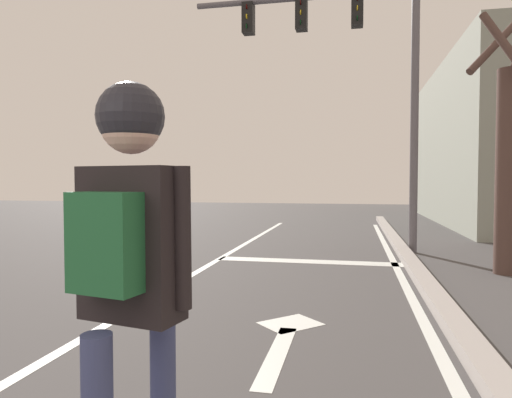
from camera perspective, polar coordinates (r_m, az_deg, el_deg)
The scene contains 9 objects.
lane_line_center at distance 6.26m, azimuth -11.35°, elevation -11.16°, with size 0.12×20.00×0.01m, color silver.
lane_line_curbside at distance 5.82m, azimuth 19.17°, elevation -12.27°, with size 0.12×20.00×0.01m, color silver.
stop_bar at distance 8.37m, azimuth 6.55°, elevation -7.72°, with size 3.29×0.40×0.01m, color silver.
lane_arrow_stem at distance 4.03m, azimuth 2.63°, elevation -18.76°, with size 0.16×1.40×0.01m, color silver.
lane_arrow_head at distance 4.83m, azimuth 4.33°, elevation -15.19°, with size 0.56×0.44×0.01m, color silver.
curb_strip at distance 5.84m, azimuth 21.67°, elevation -11.58°, with size 0.24×24.00×0.14m, color #A29A95.
skater at distance 1.83m, azimuth -15.48°, elevation -5.71°, with size 0.47×0.64×1.75m.
traffic_signal_mast at distance 10.06m, azimuth 11.35°, elevation 17.44°, with size 4.65×0.34×5.54m.
roadside_tree at distance 8.11m, azimuth 28.80°, elevation 4.71°, with size 1.15×1.11×4.16m.
Camera 1 is at (2.02, 0.41, 1.45)m, focal length 32.13 mm.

